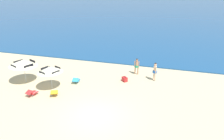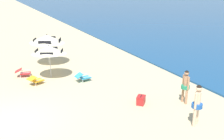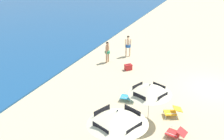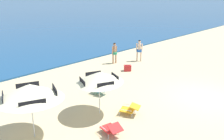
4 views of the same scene
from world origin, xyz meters
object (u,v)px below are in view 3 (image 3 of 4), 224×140
beach_umbrella_striped_second (117,117)px  lounge_chair_facing_sea (173,111)px  lounge_chair_under_umbrella (176,133)px  beach_umbrella_striped_main (150,89)px  lounge_chair_beside_umbrella (129,96)px  person_standing_beside (128,44)px  cooler_box (128,67)px  person_standing_near_shore (107,51)px

beach_umbrella_striped_second → lounge_chair_facing_sea: 4.33m
lounge_chair_under_umbrella → beach_umbrella_striped_main: bearing=61.3°
lounge_chair_beside_umbrella → beach_umbrella_striped_second: bearing=-166.0°
lounge_chair_beside_umbrella → lounge_chair_facing_sea: 2.65m
beach_umbrella_striped_main → person_standing_beside: beach_umbrella_striped_main is taller
lounge_chair_under_umbrella → cooler_box: (6.36, 4.55, -0.07)m
lounge_chair_facing_sea → cooler_box: (4.67, 4.05, -0.08)m
lounge_chair_facing_sea → beach_umbrella_striped_main: bearing=129.7°
person_standing_beside → cooler_box: person_standing_beside is taller
beach_umbrella_striped_second → cooler_box: 8.96m
lounge_chair_beside_umbrella → person_standing_beside: person_standing_beside is taller
beach_umbrella_striped_second → lounge_chair_beside_umbrella: size_ratio=3.55×
beach_umbrella_striped_second → lounge_chair_under_umbrella: beach_umbrella_striped_second is taller
person_standing_near_shore → cooler_box: person_standing_near_shore is taller
cooler_box → beach_umbrella_striped_main: bearing=-151.3°
lounge_chair_beside_umbrella → lounge_chair_under_umbrella: bearing=-126.9°
beach_umbrella_striped_second → person_standing_near_shore: 10.24m
lounge_chair_under_umbrella → lounge_chair_facing_sea: (1.69, 0.50, 0.00)m
lounge_chair_under_umbrella → person_standing_near_shore: (7.10, 6.47, 0.65)m
lounge_chair_under_umbrella → lounge_chair_beside_umbrella: bearing=53.1°
lounge_chair_under_umbrella → cooler_box: size_ratio=1.61×
person_standing_near_shore → lounge_chair_facing_sea: bearing=-132.1°
beach_umbrella_striped_second → person_standing_beside: bearing=17.8°
lounge_chair_beside_umbrella → cooler_box: lounge_chair_beside_umbrella is taller
lounge_chair_under_umbrella → beach_umbrella_striped_second: bearing=136.1°
person_standing_beside → cooler_box: bearing=-159.3°
beach_umbrella_striped_second → lounge_chair_beside_umbrella: (4.38, 1.09, -1.55)m
beach_umbrella_striped_second → person_standing_beside: (10.97, 3.52, -0.84)m
beach_umbrella_striped_second → lounge_chair_under_umbrella: size_ratio=3.50×
beach_umbrella_striped_second → lounge_chair_under_umbrella: (2.07, -1.99, -1.55)m
lounge_chair_under_umbrella → person_standing_beside: (8.90, 5.51, 0.70)m
person_standing_beside → lounge_chair_under_umbrella: bearing=-148.2°
lounge_chair_facing_sea → lounge_chair_under_umbrella: bearing=-163.6°
beach_umbrella_striped_second → person_standing_near_shore: bearing=26.1°
lounge_chair_beside_umbrella → person_standing_near_shore: (4.78, 3.40, 0.66)m
beach_umbrella_striped_second → lounge_chair_facing_sea: bearing=-21.6°
lounge_chair_beside_umbrella → lounge_chair_facing_sea: (-0.62, -2.58, 0.01)m
lounge_chair_beside_umbrella → person_standing_beside: size_ratio=0.56×
lounge_chair_beside_umbrella → person_standing_near_shore: bearing=35.4°
beach_umbrella_striped_main → beach_umbrella_striped_second: 2.94m
lounge_chair_facing_sea → person_standing_beside: bearing=34.8°
lounge_chair_facing_sea → person_standing_near_shore: bearing=47.9°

